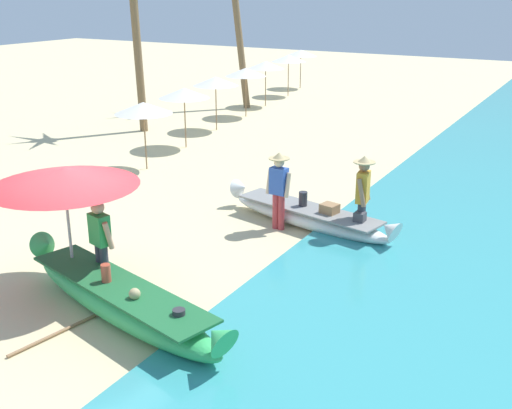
{
  "coord_description": "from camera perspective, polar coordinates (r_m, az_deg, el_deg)",
  "views": [
    {
      "loc": [
        7.49,
        -7.19,
        4.93
      ],
      "look_at": [
        1.78,
        2.85,
        0.9
      ],
      "focal_mm": 44.02,
      "sensor_mm": 36.0,
      "label": 1
    }
  ],
  "objects": [
    {
      "name": "ground_plane",
      "position": [
        11.49,
        -15.01,
        -6.88
      ],
      "size": [
        80.0,
        80.0,
        0.0
      ],
      "primitive_type": "plane",
      "color": "beige"
    },
    {
      "name": "person_vendor_hatted",
      "position": [
        13.16,
        2.08,
        1.74
      ],
      "size": [
        0.56,
        0.44,
        1.69
      ],
      "color": "#B2383D",
      "rests_on": "ground"
    },
    {
      "name": "person_vendor_assistant",
      "position": [
        12.81,
        9.68,
        1.15
      ],
      "size": [
        0.44,
        0.57,
        1.76
      ],
      "color": "#333842",
      "rests_on": "ground"
    },
    {
      "name": "parasol_row_2",
      "position": [
        22.61,
        -3.69,
        11.11
      ],
      "size": [
        1.6,
        1.6,
        1.91
      ],
      "color": "#8E6B47",
      "rests_on": "ground"
    },
    {
      "name": "parasol_row_6",
      "position": [
        32.44,
        4.11,
        13.57
      ],
      "size": [
        1.6,
        1.6,
        1.91
      ],
      "color": "#8E6B47",
      "rests_on": "ground"
    },
    {
      "name": "patio_umbrella_large",
      "position": [
        10.66,
        -17.08,
        2.35
      ],
      "size": [
        2.45,
        2.45,
        2.15
      ],
      "color": "#B7B7BC",
      "rests_on": "ground"
    },
    {
      "name": "parasol_row_1",
      "position": [
        20.13,
        -6.55,
        10.02
      ],
      "size": [
        1.6,
        1.6,
        1.91
      ],
      "color": "#8E6B47",
      "rests_on": "ground"
    },
    {
      "name": "boat_white_midground",
      "position": [
        13.53,
        4.82,
        -1.06
      ],
      "size": [
        4.36,
        1.57,
        0.75
      ],
      "color": "white",
      "rests_on": "ground"
    },
    {
      "name": "parasol_row_0",
      "position": [
        17.78,
        -10.2,
        8.63
      ],
      "size": [
        1.6,
        1.6,
        1.91
      ],
      "color": "#8E6B47",
      "rests_on": "ground"
    },
    {
      "name": "parasol_row_4",
      "position": [
        27.33,
        0.88,
        12.56
      ],
      "size": [
        1.6,
        1.6,
        1.91
      ],
      "color": "#8E6B47",
      "rests_on": "ground"
    },
    {
      "name": "person_tourist_customer",
      "position": [
        10.68,
        -13.93,
        -3.33
      ],
      "size": [
        0.58,
        0.34,
        1.65
      ],
      "color": "#333842",
      "rests_on": "ground"
    },
    {
      "name": "parasol_row_5",
      "position": [
        30.01,
        2.98,
        13.13
      ],
      "size": [
        1.6,
        1.6,
        1.91
      ],
      "color": "#8E6B47",
      "rests_on": "ground"
    },
    {
      "name": "parasol_row_3",
      "position": [
        25.03,
        -0.94,
        11.94
      ],
      "size": [
        1.6,
        1.6,
        1.91
      ],
      "color": "#8E6B47",
      "rests_on": "ground"
    },
    {
      "name": "boat_green_foreground",
      "position": [
        10.07,
        -12.24,
        -8.53
      ],
      "size": [
        4.89,
        1.9,
        0.87
      ],
      "color": "#38B760",
      "rests_on": "ground"
    },
    {
      "name": "paddle",
      "position": [
        10.14,
        -16.26,
        -10.52
      ],
      "size": [
        0.49,
        1.74,
        0.05
      ],
      "color": "#8E6B47",
      "rests_on": "ground"
    }
  ]
}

